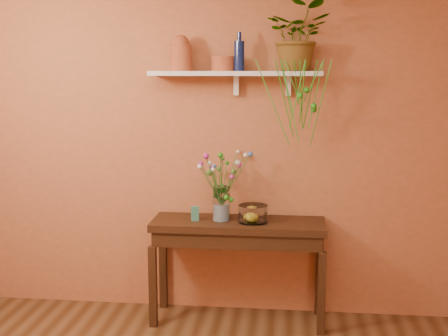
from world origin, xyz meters
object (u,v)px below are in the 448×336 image
Objects in this scene: sideboard at (238,235)px; glass_bowl at (253,214)px; blue_bottle at (239,55)px; glass_vase at (221,206)px; terracotta_jug at (181,54)px; bouquet at (222,173)px; spider_plant at (299,36)px.

glass_bowl is at bearing -13.64° from sideboard.
blue_bottle is 1.15m from glass_vase.
sideboard is at bearing -12.48° from terracotta_jug.
sideboard is at bearing -2.71° from bouquet.
bouquet is (-0.56, -0.11, -1.01)m from spider_plant.
blue_bottle is 1.08× the size of glass_vase.
glass_vase is (0.32, -0.10, -1.15)m from terracotta_jug.
sideboard is 0.50m from bouquet.
terracotta_jug is 1.33m from glass_bowl.
terracotta_jug reaches higher than glass_vase.
spider_plant is (0.43, 0.12, 1.50)m from sideboard.
spider_plant reaches higher than glass_bowl.
glass_vase is 1.21× the size of glass_bowl.
blue_bottle is (-0.01, 0.09, 1.37)m from sideboard.
sideboard is 4.62× the size of blue_bottle.
glass_vase is 0.26m from bouquet.
bouquet is at bearing -16.11° from terracotta_jug.
bouquet reaches higher than glass_bowl.
glass_bowl is (0.24, -0.02, -0.05)m from glass_vase.
terracotta_jug is 0.95m from bouquet.
sideboard is at bearing -86.46° from blue_bottle.
bouquet is at bearing 177.29° from sideboard.
spider_plant reaches higher than bouquet.
terracotta_jug reaches higher than bouquet.
spider_plant is at bearing 1.25° from terracotta_jug.
blue_bottle reaches higher than glass_bowl.
sideboard is 4.98× the size of glass_vase.
sideboard is 1.37m from blue_bottle.
spider_plant is at bearing 12.25° from glass_vase.
spider_plant reaches higher than terracotta_jug.
spider_plant is 1.90× the size of glass_vase.
spider_plant reaches higher than blue_bottle.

